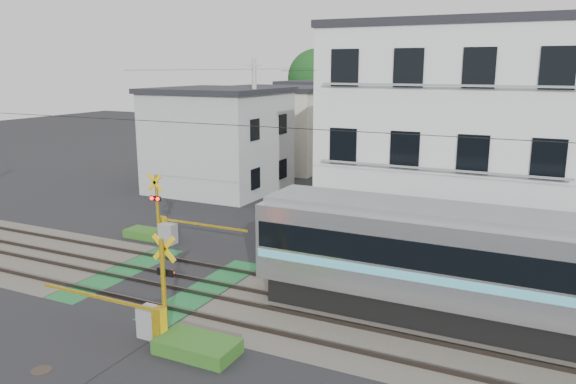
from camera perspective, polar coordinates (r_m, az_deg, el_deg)
The scene contains 13 objects.
ground at distance 20.98m, azimuth -12.67°, elevation -8.77°, with size 120.00×120.00×0.00m, color black.
track_bed at distance 20.97m, azimuth -12.67°, elevation -8.67°, with size 120.00×120.00×0.14m.
commuter_train at distance 17.29m, azimuth 24.48°, elevation -7.78°, with size 16.86×2.66×3.50m.
crossing_signal_near at distance 16.59m, azimuth -13.63°, elevation -12.07°, with size 4.74×0.65×3.09m.
crossing_signal_far at distance 25.00m, azimuth -12.20°, elevation -3.53°, with size 4.74×0.65×3.09m.
apartment_block at distance 25.10m, azimuth 16.87°, elevation 5.48°, with size 10.20×8.36×9.30m.
houses_row at distance 43.03m, azimuth 9.47°, elevation 6.72°, with size 22.07×31.35×6.80m.
tree_hill at distance 64.73m, azimuth 15.70°, elevation 10.24°, with size 40.00×13.05×11.99m.
catenary at distance 16.91m, azimuth 2.92°, elevation -0.54°, with size 60.00×5.04×7.00m.
utility_poles at distance 40.60m, azimuth 6.54°, elevation 7.65°, with size 7.90×42.00×8.00m.
pedestrian at distance 52.43m, azimuth 11.64°, elevation 4.94°, with size 0.56×0.37×1.54m, color black.
manhole_cover at distance 16.19m, azimuth -23.77°, elevation -16.25°, with size 0.52×0.52×0.02m, color #2D261E.
weed_patches at distance 19.85m, azimuth -8.83°, elevation -9.29°, with size 10.25×8.80×0.40m.
Camera 1 is at (12.43, -15.13, 7.54)m, focal length 35.00 mm.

